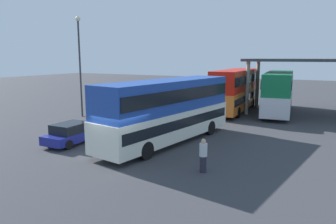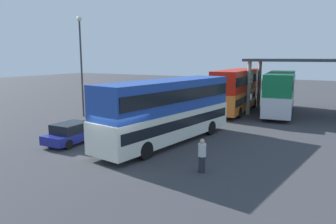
% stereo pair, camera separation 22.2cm
% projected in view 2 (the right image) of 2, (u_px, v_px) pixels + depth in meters
% --- Properties ---
extents(ground_plane, '(140.00, 140.00, 0.00)m').
position_uv_depth(ground_plane, '(118.00, 162.00, 16.64)').
color(ground_plane, '#36373B').
extents(double_decker_main, '(4.27, 11.46, 4.04)m').
position_uv_depth(double_decker_main, '(168.00, 109.00, 20.05)').
color(double_decker_main, white).
rests_on(double_decker_main, ground_plane).
extents(parked_hatchback, '(1.76, 3.85, 1.35)m').
position_uv_depth(parked_hatchback, '(72.00, 133.00, 20.10)').
color(parked_hatchback, navy).
rests_on(parked_hatchback, ground_plane).
extents(double_decker_near_canopy, '(2.82, 10.85, 4.22)m').
position_uv_depth(double_decker_near_canopy, '(237.00, 89.00, 31.65)').
color(double_decker_near_canopy, orange).
rests_on(double_decker_near_canopy, ground_plane).
extents(double_decker_mid_row, '(3.59, 11.29, 4.02)m').
position_uv_depth(double_decker_mid_row, '(280.00, 91.00, 30.70)').
color(double_decker_mid_row, silver).
rests_on(double_decker_mid_row, ground_plane).
extents(lamppost_tall, '(0.44, 0.44, 9.03)m').
position_uv_depth(lamppost_tall, '(81.00, 56.00, 28.51)').
color(lamppost_tall, '#33353A').
rests_on(lamppost_tall, ground_plane).
extents(pedestrian_waiting, '(0.38, 0.38, 1.65)m').
position_uv_depth(pedestrian_waiting, '(202.00, 156.00, 14.98)').
color(pedestrian_waiting, '#262633').
rests_on(pedestrian_waiting, ground_plane).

